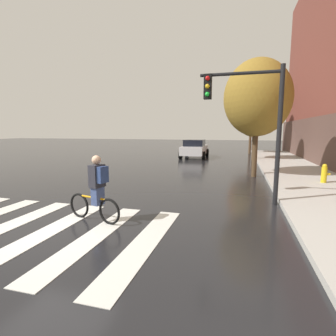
{
  "coord_description": "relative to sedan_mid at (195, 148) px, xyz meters",
  "views": [
    {
      "loc": [
        4.22,
        -4.74,
        2.29
      ],
      "look_at": [
        2.34,
        2.1,
        1.26
      ],
      "focal_mm": 27.64,
      "sensor_mm": 36.0,
      "label": 1
    }
  ],
  "objects": [
    {
      "name": "fire_hydrant",
      "position": [
        7.09,
        -9.88,
        -0.26
      ],
      "size": [
        0.33,
        0.22,
        0.78
      ],
      "color": "gold",
      "rests_on": "sidewalk"
    },
    {
      "name": "street_tree_mid",
      "position": [
        4.71,
        -0.76,
        2.64
      ],
      "size": [
        2.86,
        2.86,
        5.09
      ],
      "color": "#4C3823",
      "rests_on": "ground"
    },
    {
      "name": "traffic_light_near",
      "position": [
        3.96,
        -13.35,
        2.07
      ],
      "size": [
        2.47,
        0.28,
        4.2
      ],
      "color": "black",
      "rests_on": "ground"
    },
    {
      "name": "street_tree_near",
      "position": [
        4.41,
        -8.32,
        3.04
      ],
      "size": [
        3.2,
        3.2,
        5.69
      ],
      "color": "#4C3823",
      "rests_on": "ground"
    },
    {
      "name": "sedan_mid",
      "position": [
        0.0,
        0.0,
        0.0
      ],
      "size": [
        2.16,
        4.49,
        1.54
      ],
      "color": "silver",
      "rests_on": "ground"
    },
    {
      "name": "ground_plane",
      "position": [
        -0.58,
        -17.02,
        -0.79
      ],
      "size": [
        120.0,
        120.0,
        0.0
      ],
      "primitive_type": "plane",
      "color": "black"
    },
    {
      "name": "crosswalk_stripes",
      "position": [
        -1.07,
        -17.02,
        -0.79
      ],
      "size": [
        6.4,
        4.04,
        0.01
      ],
      "color": "silver",
      "rests_on": "ground"
    },
    {
      "name": "cyclist",
      "position": [
        0.26,
        -16.17,
        0.05
      ],
      "size": [
        1.67,
        0.49,
        1.69
      ],
      "color": "black",
      "rests_on": "ground"
    },
    {
      "name": "street_tree_far",
      "position": [
        4.67,
        5.28,
        4.13
      ],
      "size": [
        4.1,
        4.1,
        7.29
      ],
      "color": "#4C3823",
      "rests_on": "ground"
    }
  ]
}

